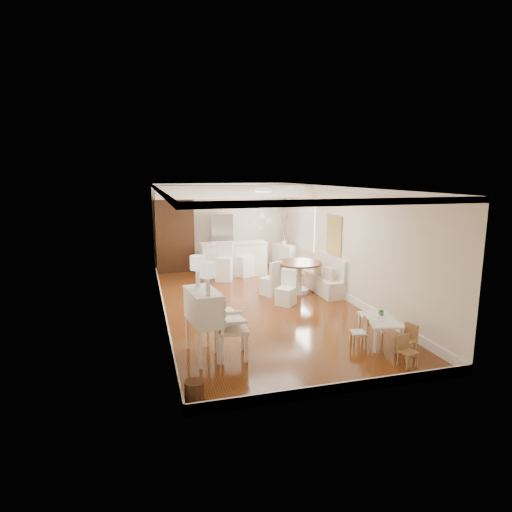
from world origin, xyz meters
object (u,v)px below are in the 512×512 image
kids_table (379,331)px  bar_stool_left (224,262)px  wicker_basket (195,391)px  kids_chair_c (408,351)px  dining_table (299,277)px  kids_chair_a (406,340)px  slip_chair_near (286,288)px  kids_chair_b (359,332)px  bar_stool_right (245,260)px  sideboard (285,257)px  gustavian_armchair (231,328)px  pantry_cabinet (175,236)px  secretary_bureau (204,324)px  fridge (233,241)px  slip_chair_far (271,278)px  breakfast_counter (234,259)px

kids_table → bar_stool_left: (-1.87, 5.43, 0.33)m
wicker_basket → kids_chair_c: (3.51, 0.14, 0.12)m
kids_table → dining_table: (-0.21, 3.64, 0.18)m
kids_chair_a → slip_chair_near: (-1.04, 3.33, 0.13)m
kids_chair_b → bar_stool_right: 5.89m
sideboard → gustavian_armchair: bearing=-139.7°
kids_chair_b → slip_chair_near: (-0.44, 2.76, 0.14)m
wicker_basket → kids_chair_c: 3.51m
kids_chair_a → pantry_cabinet: bearing=-173.4°
wicker_basket → kids_table: kids_table is taller
kids_chair_b → slip_chair_near: 2.80m
kids_chair_b → bar_stool_left: 5.68m
sideboard → bar_stool_right: bearing=178.8°
gustavian_armchair → dining_table: 4.38m
secretary_bureau → pantry_cabinet: size_ratio=0.52×
bar_stool_left → sideboard: size_ratio=1.31×
kids_table → kids_chair_b: (-0.46, -0.06, 0.05)m
bar_stool_right → fridge: (-0.08, 1.31, 0.39)m
secretary_bureau → kids_chair_c: (3.16, -1.26, -0.33)m
kids_chair_a → slip_chair_far: (-1.13, 4.26, 0.17)m
pantry_cabinet → fridge: bearing=-0.9°
gustavian_armchair → sideboard: gustavian_armchair is taller
breakfast_counter → fridge: fridge is taller
kids_chair_b → kids_chair_c: 1.02m
kids_chair_b → breakfast_counter: breakfast_counter is taller
kids_table → dining_table: size_ratio=0.78×
bar_stool_left → kids_chair_a: bearing=-50.5°
gustavian_armchair → bar_stool_right: gustavian_armchair is taller
secretary_bureau → bar_stool_right: 5.91m
gustavian_armchair → pantry_cabinet: bearing=8.7°
dining_table → breakfast_counter: 2.71m
kids_table → slip_chair_near: 2.85m
kids_chair_a → kids_table: bearing=175.9°
kids_chair_a → kids_chair_b: size_ratio=1.01×
secretary_bureau → sideboard: size_ratio=1.38×
kids_table → slip_chair_far: (-1.00, 3.62, 0.22)m
slip_chair_near → wicker_basket: bearing=-80.5°
bar_stool_right → fridge: size_ratio=0.56×
dining_table → kids_chair_c: bearing=-88.5°
slip_chair_near → fridge: bearing=139.0°
kids_chair_a → pantry_cabinet: 8.47m
secretary_bureau → kids_chair_b: 2.82m
gustavian_armchair → sideboard: 7.03m
dining_table → pantry_cabinet: bearing=130.1°
kids_chair_c → pantry_cabinet: (-3.06, 8.14, 0.89)m
secretary_bureau → kids_chair_a: 3.51m
gustavian_armchair → kids_chair_a: bearing=-98.4°
kids_table → slip_chair_far: bearing=105.4°
secretary_bureau → slip_chair_far: bearing=48.4°
kids_chair_a → sideboard: sideboard is taller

